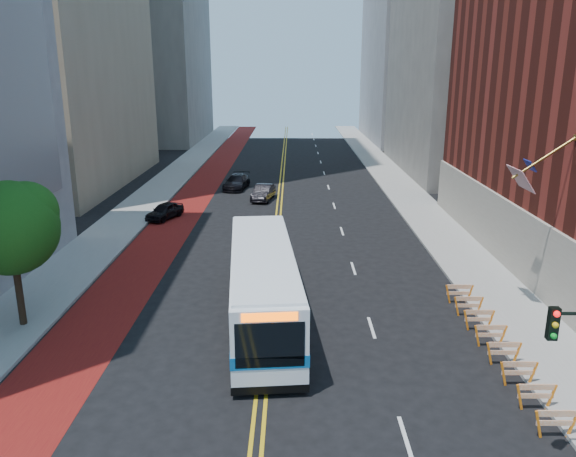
# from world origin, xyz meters

# --- Properties ---
(ground) EXTENTS (160.00, 160.00, 0.00)m
(ground) POSITION_xyz_m (0.00, 0.00, 0.00)
(ground) COLOR black
(ground) RESTS_ON ground
(sidewalk_left) EXTENTS (4.00, 140.00, 0.15)m
(sidewalk_left) POSITION_xyz_m (-12.00, 30.00, 0.07)
(sidewalk_left) COLOR gray
(sidewalk_left) RESTS_ON ground
(sidewalk_right) EXTENTS (4.00, 140.00, 0.15)m
(sidewalk_right) POSITION_xyz_m (12.00, 30.00, 0.07)
(sidewalk_right) COLOR gray
(sidewalk_right) RESTS_ON ground
(bus_lane_paint) EXTENTS (3.60, 140.00, 0.01)m
(bus_lane_paint) POSITION_xyz_m (-8.10, 30.00, 0.00)
(bus_lane_paint) COLOR #600D0F
(bus_lane_paint) RESTS_ON ground
(center_line_inner) EXTENTS (0.14, 140.00, 0.01)m
(center_line_inner) POSITION_xyz_m (-0.18, 30.00, 0.00)
(center_line_inner) COLOR gold
(center_line_inner) RESTS_ON ground
(center_line_outer) EXTENTS (0.14, 140.00, 0.01)m
(center_line_outer) POSITION_xyz_m (0.18, 30.00, 0.00)
(center_line_outer) COLOR gold
(center_line_outer) RESTS_ON ground
(lane_dashes) EXTENTS (0.14, 98.20, 0.01)m
(lane_dashes) POSITION_xyz_m (4.80, 38.00, 0.01)
(lane_dashes) COLOR silver
(lane_dashes) RESTS_ON ground
(construction_barriers) EXTENTS (1.42, 10.91, 1.00)m
(construction_barriers) POSITION_xyz_m (9.60, 3.42, 0.68)
(construction_barriers) COLOR orange
(construction_barriers) RESTS_ON ground
(street_tree) EXTENTS (4.20, 4.20, 6.70)m
(street_tree) POSITION_xyz_m (-11.24, 6.04, 4.91)
(street_tree) COLOR black
(street_tree) RESTS_ON sidewalk_left
(transit_bus) EXTENTS (4.00, 13.19, 3.57)m
(transit_bus) POSITION_xyz_m (-0.24, 6.71, 1.86)
(transit_bus) COLOR white
(transit_bus) RESTS_ON ground
(car_a) EXTENTS (2.83, 4.08, 1.29)m
(car_a) POSITION_xyz_m (-9.01, 25.50, 0.64)
(car_a) COLOR black
(car_a) RESTS_ON ground
(car_b) EXTENTS (2.18, 4.43, 1.40)m
(car_b) POSITION_xyz_m (-1.50, 32.24, 0.70)
(car_b) COLOR black
(car_b) RESTS_ON ground
(car_c) EXTENTS (2.65, 5.08, 1.41)m
(car_c) POSITION_xyz_m (-4.39, 37.15, 0.70)
(car_c) COLOR black
(car_c) RESTS_ON ground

